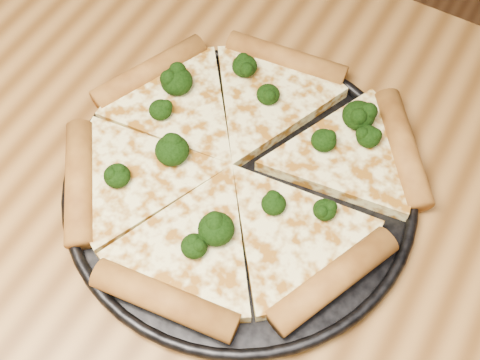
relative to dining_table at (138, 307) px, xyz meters
The scene contains 4 objects.
dining_table is the anchor object (origin of this frame).
pizza_pan 0.17m from the dining_table, 69.92° to the left, with size 0.34×0.34×0.02m.
pizza 0.18m from the dining_table, 75.48° to the left, with size 0.35×0.33×0.03m.
broccoli_florets 0.20m from the dining_table, 79.21° to the left, with size 0.22×0.23×0.02m.
Camera 1 is at (0.20, -0.13, 1.27)m, focal length 46.51 mm.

